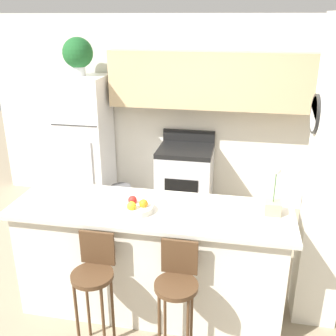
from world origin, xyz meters
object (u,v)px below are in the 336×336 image
bar_stool_left (94,277)px  bar_stool_right (177,287)px  stove_range (185,180)px  fruit_bowl (136,207)px  refrigerator (85,143)px  potted_plant_on_fridge (78,54)px  orchid_vase (273,202)px  trash_bin (121,199)px

bar_stool_left → bar_stool_right: (0.64, 0.00, 0.00)m
stove_range → fruit_bowl: (-0.11, -2.04, 0.60)m
refrigerator → potted_plant_on_fridge: size_ratio=3.77×
potted_plant_on_fridge → orchid_vase: bearing=-38.2°
stove_range → bar_stool_left: 2.50m
bar_stool_left → fruit_bowl: (0.22, 0.43, 0.40)m
fruit_bowl → bar_stool_right: bearing=-46.0°
potted_plant_on_fridge → orchid_vase: size_ratio=1.15×
bar_stool_left → fruit_bowl: fruit_bowl is taller
potted_plant_on_fridge → bar_stool_right: bearing=-55.5°
trash_bin → fruit_bowl: bearing=-68.1°
bar_stool_right → potted_plant_on_fridge: potted_plant_on_fridge is taller
stove_range → bar_stool_left: bearing=-97.7°
orchid_vase → trash_bin: 2.65m
stove_range → bar_stool_right: 2.50m
bar_stool_left → bar_stool_right: 0.64m
refrigerator → stove_range: refrigerator is taller
refrigerator → orchid_vase: (2.38, -1.87, 0.23)m
bar_stool_right → potted_plant_on_fridge: size_ratio=2.08×
bar_stool_right → potted_plant_on_fridge: (-1.70, 2.48, 1.41)m
orchid_vase → stove_range: bearing=117.9°
refrigerator → fruit_bowl: refrigerator is taller
stove_range → orchid_vase: (0.99, -1.87, 0.67)m
refrigerator → bar_stool_right: refrigerator is taller
potted_plant_on_fridge → orchid_vase: potted_plant_on_fridge is taller
stove_range → bar_stool_left: size_ratio=1.08×
trash_bin → refrigerator: bearing=159.5°
refrigerator → orchid_vase: refrigerator is taller
refrigerator → bar_stool_right: 3.02m
potted_plant_on_fridge → trash_bin: bearing=-20.6°
bar_stool_right → orchid_vase: size_ratio=2.38×
refrigerator → bar_stool_left: bearing=-66.8°
refrigerator → fruit_bowl: size_ratio=6.38×
bar_stool_right → fruit_bowl: (-0.42, 0.43, 0.40)m
fruit_bowl → orchid_vase: bearing=8.8°
potted_plant_on_fridge → orchid_vase: 3.17m
stove_range → bar_stool_right: size_ratio=1.08×
potted_plant_on_fridge → trash_bin: size_ratio=1.26×
stove_range → potted_plant_on_fridge: size_ratio=2.24×
refrigerator → stove_range: size_ratio=1.68×
refrigerator → bar_stool_left: (1.06, -2.48, -0.24)m
bar_stool_left → potted_plant_on_fridge: bearing=113.2°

